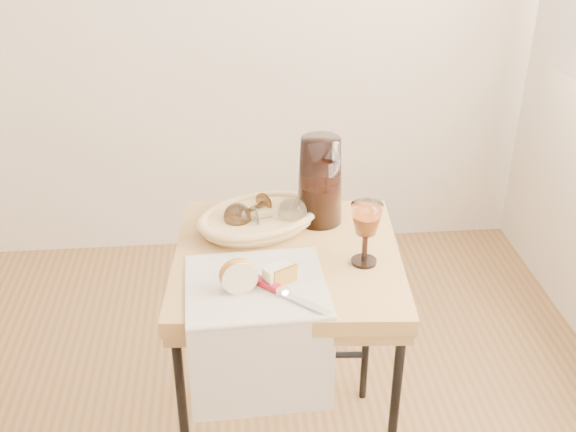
{
  "coord_description": "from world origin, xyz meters",
  "views": [
    {
      "loc": [
        0.52,
        -1.01,
        1.68
      ],
      "look_at": [
        0.65,
        0.48,
        0.85
      ],
      "focal_mm": 43.58,
      "sensor_mm": 36.0,
      "label": 1
    }
  ],
  "objects_px": {
    "side_table": "(287,364)",
    "table_knife": "(285,292)",
    "tea_towel": "(256,285)",
    "pitcher": "(320,180)",
    "goblet_lying_b": "(277,214)",
    "bread_basket": "(259,221)",
    "goblet_lying_a": "(249,211)",
    "wine_goblet": "(366,234)",
    "apple_half": "(238,274)"
  },
  "relations": [
    {
      "from": "bread_basket",
      "to": "wine_goblet",
      "type": "distance_m",
      "value": 0.32
    },
    {
      "from": "bread_basket",
      "to": "apple_half",
      "type": "height_order",
      "value": "apple_half"
    },
    {
      "from": "side_table",
      "to": "table_knife",
      "type": "bearing_deg",
      "value": -96.73
    },
    {
      "from": "pitcher",
      "to": "tea_towel",
      "type": "bearing_deg",
      "value": -97.5
    },
    {
      "from": "apple_half",
      "to": "table_knife",
      "type": "bearing_deg",
      "value": -28.36
    },
    {
      "from": "wine_goblet",
      "to": "table_knife",
      "type": "height_order",
      "value": "wine_goblet"
    },
    {
      "from": "side_table",
      "to": "goblet_lying_b",
      "type": "distance_m",
      "value": 0.43
    },
    {
      "from": "side_table",
      "to": "goblet_lying_a",
      "type": "bearing_deg",
      "value": 121.56
    },
    {
      "from": "wine_goblet",
      "to": "apple_half",
      "type": "distance_m",
      "value": 0.33
    },
    {
      "from": "side_table",
      "to": "goblet_lying_b",
      "type": "height_order",
      "value": "goblet_lying_b"
    },
    {
      "from": "wine_goblet",
      "to": "apple_half",
      "type": "xyz_separation_m",
      "value": [
        -0.31,
        -0.09,
        -0.03
      ]
    },
    {
      "from": "bread_basket",
      "to": "goblet_lying_a",
      "type": "distance_m",
      "value": 0.04
    },
    {
      "from": "pitcher",
      "to": "table_knife",
      "type": "bearing_deg",
      "value": -84.98
    },
    {
      "from": "tea_towel",
      "to": "bread_basket",
      "type": "height_order",
      "value": "bread_basket"
    },
    {
      "from": "tea_towel",
      "to": "bread_basket",
      "type": "distance_m",
      "value": 0.28
    },
    {
      "from": "goblet_lying_b",
      "to": "pitcher",
      "type": "relative_size",
      "value": 0.45
    },
    {
      "from": "wine_goblet",
      "to": "pitcher",
      "type": "bearing_deg",
      "value": 110.04
    },
    {
      "from": "bread_basket",
      "to": "pitcher",
      "type": "bearing_deg",
      "value": -12.95
    },
    {
      "from": "bread_basket",
      "to": "tea_towel",
      "type": "bearing_deg",
      "value": -119.31
    },
    {
      "from": "side_table",
      "to": "bread_basket",
      "type": "bearing_deg",
      "value": 115.36
    },
    {
      "from": "goblet_lying_a",
      "to": "table_knife",
      "type": "distance_m",
      "value": 0.35
    },
    {
      "from": "pitcher",
      "to": "wine_goblet",
      "type": "xyz_separation_m",
      "value": [
        0.08,
        -0.23,
        -0.04
      ]
    },
    {
      "from": "bread_basket",
      "to": "wine_goblet",
      "type": "bearing_deg",
      "value": -62.25
    },
    {
      "from": "apple_half",
      "to": "bread_basket",
      "type": "bearing_deg",
      "value": 68.0
    },
    {
      "from": "tea_towel",
      "to": "bread_basket",
      "type": "relative_size",
      "value": 1.07
    },
    {
      "from": "side_table",
      "to": "goblet_lying_a",
      "type": "xyz_separation_m",
      "value": [
        -0.09,
        0.15,
        0.42
      ]
    },
    {
      "from": "bread_basket",
      "to": "table_knife",
      "type": "height_order",
      "value": "bread_basket"
    },
    {
      "from": "bread_basket",
      "to": "wine_goblet",
      "type": "relative_size",
      "value": 1.87
    },
    {
      "from": "tea_towel",
      "to": "pitcher",
      "type": "bearing_deg",
      "value": 56.0
    },
    {
      "from": "tea_towel",
      "to": "apple_half",
      "type": "xyz_separation_m",
      "value": [
        -0.04,
        -0.02,
        0.04
      ]
    },
    {
      "from": "tea_towel",
      "to": "wine_goblet",
      "type": "distance_m",
      "value": 0.3
    },
    {
      "from": "tea_towel",
      "to": "goblet_lying_b",
      "type": "xyz_separation_m",
      "value": [
        0.07,
        0.26,
        0.05
      ]
    },
    {
      "from": "tea_towel",
      "to": "goblet_lying_b",
      "type": "bearing_deg",
      "value": 72.68
    },
    {
      "from": "side_table",
      "to": "pitcher",
      "type": "height_order",
      "value": "pitcher"
    },
    {
      "from": "wine_goblet",
      "to": "apple_half",
      "type": "height_order",
      "value": "wine_goblet"
    },
    {
      "from": "side_table",
      "to": "apple_half",
      "type": "height_order",
      "value": "apple_half"
    },
    {
      "from": "goblet_lying_a",
      "to": "goblet_lying_b",
      "type": "relative_size",
      "value": 0.95
    },
    {
      "from": "goblet_lying_b",
      "to": "table_knife",
      "type": "relative_size",
      "value": 0.56
    },
    {
      "from": "pitcher",
      "to": "apple_half",
      "type": "height_order",
      "value": "pitcher"
    },
    {
      "from": "goblet_lying_a",
      "to": "table_knife",
      "type": "relative_size",
      "value": 0.53
    },
    {
      "from": "bread_basket",
      "to": "pitcher",
      "type": "relative_size",
      "value": 1.09
    },
    {
      "from": "tea_towel",
      "to": "pitcher",
      "type": "height_order",
      "value": "pitcher"
    },
    {
      "from": "side_table",
      "to": "goblet_lying_b",
      "type": "bearing_deg",
      "value": 98.96
    },
    {
      "from": "apple_half",
      "to": "wine_goblet",
      "type": "bearing_deg",
      "value": 7.32
    },
    {
      "from": "goblet_lying_b",
      "to": "apple_half",
      "type": "bearing_deg",
      "value": -125.2
    },
    {
      "from": "tea_towel",
      "to": "apple_half",
      "type": "relative_size",
      "value": 3.65
    },
    {
      "from": "side_table",
      "to": "bread_basket",
      "type": "xyz_separation_m",
      "value": [
        -0.06,
        0.13,
        0.39
      ]
    },
    {
      "from": "wine_goblet",
      "to": "tea_towel",
      "type": "bearing_deg",
      "value": -163.95
    },
    {
      "from": "bread_basket",
      "to": "wine_goblet",
      "type": "height_order",
      "value": "wine_goblet"
    },
    {
      "from": "pitcher",
      "to": "wine_goblet",
      "type": "height_order",
      "value": "pitcher"
    }
  ]
}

